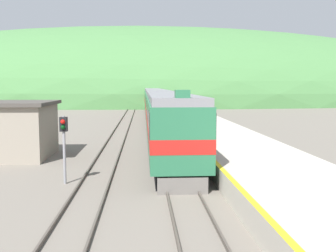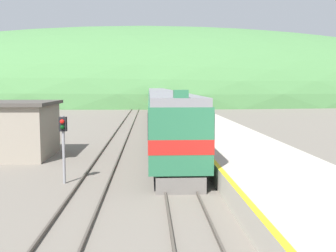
% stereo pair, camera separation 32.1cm
% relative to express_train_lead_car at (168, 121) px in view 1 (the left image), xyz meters
% --- Properties ---
extents(track_main, '(1.52, 180.00, 0.16)m').
position_rel_express_train_lead_car_xyz_m(track_main, '(0.00, 40.01, -2.28)').
color(track_main, '#4C443D').
rests_on(track_main, ground).
extents(track_siding, '(1.52, 180.00, 0.16)m').
position_rel_express_train_lead_car_xyz_m(track_siding, '(-4.18, 40.01, -2.28)').
color(track_siding, '#4C443D').
rests_on(track_siding, ground).
extents(platform, '(5.86, 140.00, 1.04)m').
position_rel_express_train_lead_car_xyz_m(platform, '(4.68, 20.01, -1.85)').
color(platform, '#BCB5A5').
rests_on(platform, ground).
extents(distant_hills, '(230.94, 103.92, 46.17)m').
position_rel_express_train_lead_car_xyz_m(distant_hills, '(0.00, 103.32, -2.36)').
color(distant_hills, '#477A42').
rests_on(distant_hills, ground).
extents(station_shed, '(5.53, 5.91, 3.81)m').
position_rel_express_train_lead_car_xyz_m(station_shed, '(-10.65, -0.78, -0.44)').
color(station_shed, gray).
rests_on(station_shed, ground).
extents(express_train_lead_car, '(2.97, 21.94, 4.68)m').
position_rel_express_train_lead_car_xyz_m(express_train_lead_car, '(0.00, 0.00, 0.00)').
color(express_train_lead_car, black).
rests_on(express_train_lead_car, ground).
extents(carriage_second, '(2.96, 22.38, 4.32)m').
position_rel_express_train_lead_car_xyz_m(carriage_second, '(0.00, 23.28, -0.01)').
color(carriage_second, black).
rests_on(carriage_second, ground).
extents(carriage_third, '(2.96, 22.38, 4.32)m').
position_rel_express_train_lead_car_xyz_m(carriage_third, '(0.00, 46.54, -0.01)').
color(carriage_third, black).
rests_on(carriage_third, ground).
extents(carriage_fourth, '(2.96, 22.38, 4.32)m').
position_rel_express_train_lead_car_xyz_m(carriage_fourth, '(0.00, 69.79, -0.01)').
color(carriage_fourth, black).
rests_on(carriage_fourth, ground).
extents(signal_post_siding, '(0.36, 0.42, 3.39)m').
position_rel_express_train_lead_car_xyz_m(signal_post_siding, '(-5.66, -8.39, 0.09)').
color(signal_post_siding, gray).
rests_on(signal_post_siding, ground).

